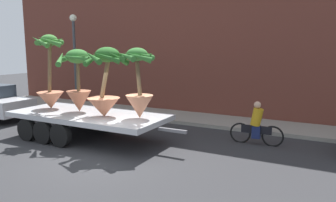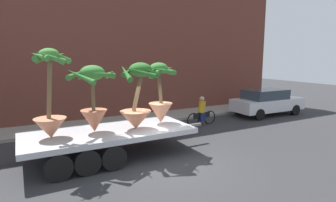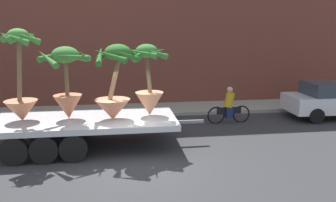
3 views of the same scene
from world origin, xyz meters
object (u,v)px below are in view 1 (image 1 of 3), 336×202
potted_palm_middle (138,86)px  street_lamp (75,49)px  potted_palm_extra (50,79)px  flatbed_trailer (84,118)px  potted_palm_rear (78,80)px  potted_palm_front (105,86)px  cyclist (257,125)px

potted_palm_middle → street_lamp: 7.50m
potted_palm_extra → flatbed_trailer: bearing=-0.2°
potted_palm_rear → potted_palm_front: potted_palm_front is taller
potted_palm_extra → cyclist: size_ratio=1.54×
flatbed_trailer → cyclist: bearing=21.2°
potted_palm_extra → potted_palm_middle: bearing=2.2°
potted_palm_middle → street_lamp: (-6.37, 3.78, 1.16)m
flatbed_trailer → potted_palm_middle: bearing=4.0°
potted_palm_rear → potted_palm_extra: size_ratio=0.81×
potted_palm_extra → cyclist: potted_palm_extra is taller
cyclist → potted_palm_front: bearing=-151.4°
flatbed_trailer → potted_palm_rear: 1.41m
flatbed_trailer → potted_palm_middle: size_ratio=2.91×
flatbed_trailer → potted_palm_front: 1.78m
potted_palm_middle → cyclist: (3.47, 2.08, -1.40)m
potted_palm_front → potted_palm_extra: size_ratio=0.84×
cyclist → potted_palm_extra: bearing=-163.2°
potted_palm_middle → street_lamp: size_ratio=0.49×
potted_palm_front → cyclist: bearing=28.6°
flatbed_trailer → potted_palm_middle: potted_palm_middle is taller
flatbed_trailer → potted_palm_middle: (2.31, 0.16, 1.30)m
flatbed_trailer → potted_palm_rear: (-0.25, 0.08, 1.38)m
potted_palm_middle → potted_palm_rear: bearing=-178.2°
flatbed_trailer → cyclist: size_ratio=3.71×
potted_palm_middle → potted_palm_extra: bearing=-177.8°
potted_palm_extra → street_lamp: 4.76m
potted_palm_front → potted_palm_extra: bearing=175.1°
potted_palm_middle → potted_palm_front: (-1.08, -0.40, -0.03)m
flatbed_trailer → potted_palm_rear: potted_palm_rear is taller
flatbed_trailer → street_lamp: (-4.06, 3.94, 2.46)m
potted_palm_rear → cyclist: potted_palm_rear is taller
potted_palm_rear → street_lamp: (-3.81, 3.86, 1.08)m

